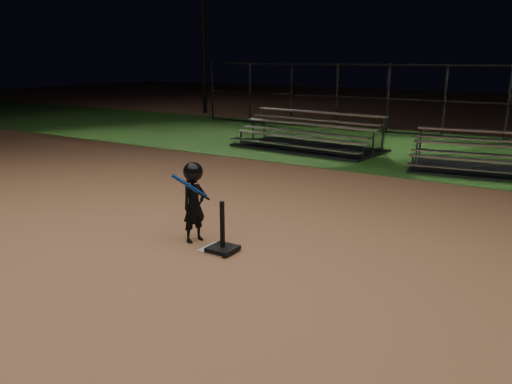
# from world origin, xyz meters

# --- Properties ---
(ground) EXTENTS (80.00, 80.00, 0.00)m
(ground) POSITION_xyz_m (0.00, 0.00, 0.00)
(ground) COLOR #AC734E
(ground) RESTS_ON ground
(grass_strip) EXTENTS (60.00, 8.00, 0.01)m
(grass_strip) POSITION_xyz_m (0.00, 10.00, 0.01)
(grass_strip) COLOR #25531B
(grass_strip) RESTS_ON ground
(home_plate) EXTENTS (0.45, 0.45, 0.02)m
(home_plate) POSITION_xyz_m (0.00, 0.00, 0.01)
(home_plate) COLOR beige
(home_plate) RESTS_ON ground
(batting_tee) EXTENTS (0.38, 0.38, 0.73)m
(batting_tee) POSITION_xyz_m (0.10, -0.04, 0.15)
(batting_tee) COLOR black
(batting_tee) RESTS_ON home_plate
(child_batter) EXTENTS (0.46, 0.56, 1.22)m
(child_batter) POSITION_xyz_m (-0.53, 0.12, 0.65)
(child_batter) COLOR black
(child_batter) RESTS_ON ground
(bleacher_left) EXTENTS (4.61, 2.55, 1.09)m
(bleacher_left) POSITION_xyz_m (-2.84, 8.31, 0.22)
(bleacher_left) COLOR silver
(bleacher_left) RESTS_ON ground
(bleacher_right) EXTENTS (4.11, 2.38, 0.96)m
(bleacher_right) POSITION_xyz_m (2.55, 7.66, 0.20)
(bleacher_right) COLOR #ABABAF
(bleacher_right) RESTS_ON ground
(backstop_fence) EXTENTS (20.08, 0.08, 2.50)m
(backstop_fence) POSITION_xyz_m (0.00, 13.00, 1.25)
(backstop_fence) COLOR #38383D
(backstop_fence) RESTS_ON ground
(light_pole_left) EXTENTS (0.90, 0.53, 8.30)m
(light_pole_left) POSITION_xyz_m (-12.00, 14.94, 4.95)
(light_pole_left) COLOR #2D2D30
(light_pole_left) RESTS_ON ground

